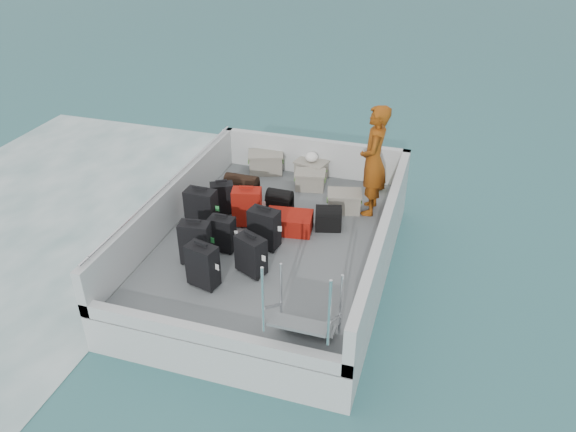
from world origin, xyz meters
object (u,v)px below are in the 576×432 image
suitcase_2 (222,198)px  suitcase_5 (247,207)px  suitcase_6 (251,255)px  crate_2 (311,171)px  suitcase_7 (264,229)px  passenger (374,161)px  suitcase_1 (202,211)px  suitcase_3 (203,266)px  suitcase_4 (222,234)px  crate_1 (310,181)px  crate_3 (344,202)px  suitcase_0 (196,243)px  crate_0 (266,163)px  suitcase_8 (289,222)px

suitcase_2 → suitcase_5: (0.53, -0.23, 0.04)m
suitcase_6 → crate_2: suitcase_6 is taller
suitcase_7 → passenger: passenger is taller
suitcase_1 → suitcase_6: bearing=-35.1°
suitcase_5 → suitcase_3: bearing=-103.7°
suitcase_4 → suitcase_5: size_ratio=0.88×
crate_1 → crate_3: crate_3 is taller
suitcase_0 → suitcase_7: (0.81, 0.70, -0.02)m
suitcase_0 → crate_0: size_ratio=1.09×
suitcase_3 → passenger: size_ratio=0.34×
suitcase_8 → suitcase_7: bearing=150.7°
crate_0 → crate_1: 1.08m
suitcase_2 → suitcase_4: (0.44, -1.04, 0.01)m
suitcase_0 → suitcase_6: 0.85m
suitcase_3 → suitcase_6: bearing=55.8°
suitcase_3 → suitcase_8: size_ratio=0.88×
suitcase_0 → suitcase_4: (0.24, 0.42, -0.06)m
suitcase_5 → suitcase_8: bearing=-10.9°
suitcase_5 → crate_3: 1.69m
suitcase_1 → suitcase_2: bearing=82.0°
suitcase_1 → crate_2: size_ratio=1.33×
suitcase_2 → crate_0: size_ratio=0.89×
suitcase_0 → suitcase_7: 1.07m
suitcase_2 → suitcase_4: size_ratio=0.98×
crate_3 → suitcase_1: bearing=-148.0°
suitcase_4 → suitcase_5: 0.81m
suitcase_6 → suitcase_7: size_ratio=0.94×
suitcase_3 → suitcase_7: suitcase_3 is taller
suitcase_7 → crate_3: suitcase_7 is taller
crate_1 → suitcase_8: bearing=-87.9°
suitcase_5 → passenger: 2.20m
suitcase_7 → suitcase_8: size_ratio=0.86×
suitcase_3 → suitcase_7: bearing=81.3°
suitcase_8 → crate_2: size_ratio=1.37×
suitcase_2 → suitcase_8: (1.23, -0.20, -0.13)m
suitcase_1 → suitcase_4: size_ratio=1.26×
crate_0 → crate_3: crate_0 is taller
suitcase_0 → passenger: size_ratio=0.36×
suitcase_1 → passenger: passenger is taller
suitcase_2 → crate_3: size_ratio=1.04×
suitcase_2 → suitcase_0: bearing=-109.7°
suitcase_5 → passenger: bearing=16.1°
suitcase_3 → suitcase_5: size_ratio=1.01×
suitcase_2 → crate_2: suitcase_2 is taller
crate_1 → passenger: size_ratio=0.27×
suitcase_4 → suitcase_8: suitcase_4 is taller
crate_2 → suitcase_6: bearing=-90.6°
suitcase_0 → crate_3: (1.74, 2.14, -0.18)m
suitcase_2 → suitcase_5: size_ratio=0.86×
suitcase_4 → crate_0: suitcase_4 is taller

